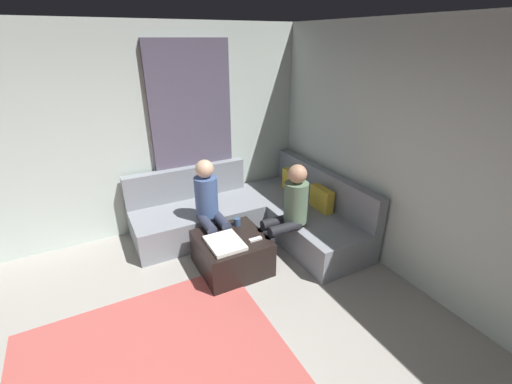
% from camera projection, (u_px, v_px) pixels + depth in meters
% --- Properties ---
extents(wall_back, '(6.00, 0.12, 2.70)m').
position_uv_depth(wall_back, '(472.00, 179.00, 3.02)').
color(wall_back, silver).
rests_on(wall_back, ground_plane).
extents(wall_left, '(0.12, 6.00, 2.70)m').
position_uv_depth(wall_left, '(87.00, 141.00, 4.13)').
color(wall_left, silver).
rests_on(wall_left, ground_plane).
extents(curtain_panel, '(0.06, 1.10, 2.50)m').
position_uv_depth(curtain_panel, '(193.00, 138.00, 4.64)').
color(curtain_panel, '#595166').
rests_on(curtain_panel, ground_plane).
extents(sectional_couch, '(2.10, 2.55, 0.87)m').
position_uv_depth(sectional_couch, '(257.00, 214.00, 4.68)').
color(sectional_couch, gray).
rests_on(sectional_couch, ground_plane).
extents(ottoman, '(0.76, 0.76, 0.42)m').
position_uv_depth(ottoman, '(232.00, 253.00, 3.96)').
color(ottoman, black).
rests_on(ottoman, ground_plane).
extents(folded_blanket, '(0.44, 0.36, 0.04)m').
position_uv_depth(folded_blanket, '(225.00, 243.00, 3.73)').
color(folded_blanket, white).
rests_on(folded_blanket, ottoman).
extents(coffee_mug, '(0.08, 0.08, 0.10)m').
position_uv_depth(coffee_mug, '(237.00, 222.00, 4.11)').
color(coffee_mug, '#334C72').
rests_on(coffee_mug, ottoman).
extents(game_remote, '(0.05, 0.15, 0.02)m').
position_uv_depth(game_remote, '(256.00, 239.00, 3.82)').
color(game_remote, white).
rests_on(game_remote, ottoman).
extents(person_on_couch_back, '(0.30, 0.60, 1.20)m').
position_uv_depth(person_on_couch_back, '(289.00, 210.00, 3.98)').
color(person_on_couch_back, black).
rests_on(person_on_couch_back, ground_plane).
extents(person_on_couch_side, '(0.60, 0.30, 1.20)m').
position_uv_depth(person_on_couch_side, '(210.00, 205.00, 4.10)').
color(person_on_couch_side, '#2D3347').
rests_on(person_on_couch_side, ground_plane).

